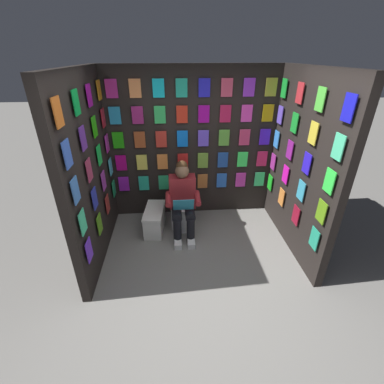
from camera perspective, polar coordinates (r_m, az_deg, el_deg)
ground_plane at (r=3.46m, az=2.97°, el=-21.00°), size 30.00×30.00×0.00m
display_wall_back at (r=4.46m, az=0.11°, el=9.91°), size 2.81×0.14×2.46m
display_wall_left at (r=3.91m, az=22.41°, el=5.17°), size 0.14×1.93×2.46m
display_wall_right at (r=3.66m, az=-21.00°, el=3.89°), size 0.14×1.93×2.46m
toilet at (r=4.41m, az=-2.08°, el=-3.38°), size 0.41×0.55×0.77m
person_reading at (r=4.07m, az=-1.98°, el=-1.72°), size 0.52×0.68×1.19m
comic_longbox_near at (r=4.40m, az=-7.98°, el=-5.83°), size 0.35×0.67×0.38m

